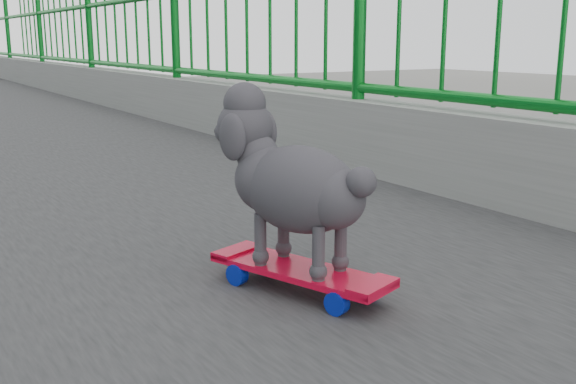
# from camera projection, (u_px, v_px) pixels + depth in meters

# --- Properties ---
(railing) EXTENTS (3.00, 24.00, 1.42)m
(railing) POSITION_uv_depth(u_px,v_px,m) (22.00, 145.00, 2.23)
(railing) COLOR gray
(railing) RESTS_ON footbridge
(skateboard) EXTENTS (0.26, 0.45, 0.06)m
(skateboard) POSITION_uv_depth(u_px,v_px,m) (300.00, 273.00, 1.50)
(skateboard) COLOR red
(skateboard) RESTS_ON footbridge
(poodle) EXTENTS (0.27, 0.42, 0.36)m
(poodle) POSITION_uv_depth(u_px,v_px,m) (292.00, 180.00, 1.47)
(poodle) COLOR #2A282C
(poodle) RESTS_ON skateboard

